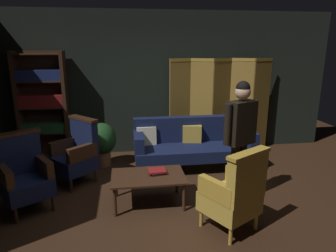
{
  "coord_description": "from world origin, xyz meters",
  "views": [
    {
      "loc": [
        -0.63,
        -3.6,
        2.14
      ],
      "look_at": [
        0.0,
        0.8,
        0.95
      ],
      "focal_mm": 32.26,
      "sensor_mm": 36.0,
      "label": 1
    }
  ],
  "objects_px": {
    "velvet_couch": "(193,142)",
    "standing_figure": "(240,132)",
    "book_red_leather": "(157,171)",
    "armchair_gilt_accent": "(234,193)",
    "bookshelf": "(43,104)",
    "book_black_cloth": "(157,172)",
    "coffee_table": "(148,179)",
    "folding_screen": "(221,104)",
    "armchair_wing_left": "(77,153)",
    "potted_plant": "(102,141)",
    "armchair_wing_right": "(24,174)"
  },
  "relations": [
    {
      "from": "standing_figure",
      "to": "book_red_leather",
      "type": "height_order",
      "value": "standing_figure"
    },
    {
      "from": "armchair_gilt_accent",
      "to": "standing_figure",
      "type": "xyz_separation_m",
      "value": [
        0.29,
        0.67,
        0.54
      ]
    },
    {
      "from": "armchair_gilt_accent",
      "to": "book_red_leather",
      "type": "bearing_deg",
      "value": 134.15
    },
    {
      "from": "armchair_gilt_accent",
      "to": "book_black_cloth",
      "type": "xyz_separation_m",
      "value": [
        -0.81,
        0.84,
        -0.06
      ]
    },
    {
      "from": "armchair_gilt_accent",
      "to": "armchair_wing_left",
      "type": "bearing_deg",
      "value": 140.73
    },
    {
      "from": "folding_screen",
      "to": "armchair_wing_left",
      "type": "relative_size",
      "value": 2.02
    },
    {
      "from": "bookshelf",
      "to": "standing_figure",
      "type": "relative_size",
      "value": 1.2
    },
    {
      "from": "coffee_table",
      "to": "armchair_gilt_accent",
      "type": "distance_m",
      "value": 1.23
    },
    {
      "from": "bookshelf",
      "to": "standing_figure",
      "type": "height_order",
      "value": "bookshelf"
    },
    {
      "from": "coffee_table",
      "to": "book_red_leather",
      "type": "xyz_separation_m",
      "value": [
        0.13,
        0.06,
        0.09
      ]
    },
    {
      "from": "potted_plant",
      "to": "book_red_leather",
      "type": "xyz_separation_m",
      "value": [
        0.84,
        -1.45,
        -0.0
      ]
    },
    {
      "from": "armchair_gilt_accent",
      "to": "armchair_wing_left",
      "type": "xyz_separation_m",
      "value": [
        -2.0,
        1.64,
        0.0
      ]
    },
    {
      "from": "folding_screen",
      "to": "potted_plant",
      "type": "bearing_deg",
      "value": -168.74
    },
    {
      "from": "standing_figure",
      "to": "coffee_table",
      "type": "bearing_deg",
      "value": 174.72
    },
    {
      "from": "velvet_couch",
      "to": "armchair_wing_right",
      "type": "relative_size",
      "value": 2.04
    },
    {
      "from": "velvet_couch",
      "to": "armchair_gilt_accent",
      "type": "bearing_deg",
      "value": -89.17
    },
    {
      "from": "book_red_leather",
      "to": "velvet_couch",
      "type": "bearing_deg",
      "value": 56.58
    },
    {
      "from": "potted_plant",
      "to": "bookshelf",
      "type": "bearing_deg",
      "value": 156.2
    },
    {
      "from": "velvet_couch",
      "to": "armchair_wing_left",
      "type": "height_order",
      "value": "armchair_wing_left"
    },
    {
      "from": "standing_figure",
      "to": "book_red_leather",
      "type": "bearing_deg",
      "value": 171.21
    },
    {
      "from": "standing_figure",
      "to": "potted_plant",
      "type": "height_order",
      "value": "standing_figure"
    },
    {
      "from": "velvet_couch",
      "to": "potted_plant",
      "type": "xyz_separation_m",
      "value": [
        -1.62,
        0.26,
        0.01
      ]
    },
    {
      "from": "coffee_table",
      "to": "bookshelf",
      "type": "bearing_deg",
      "value": 132.05
    },
    {
      "from": "bookshelf",
      "to": "book_black_cloth",
      "type": "relative_size",
      "value": 10.77
    },
    {
      "from": "coffee_table",
      "to": "armchair_gilt_accent",
      "type": "relative_size",
      "value": 0.96
    },
    {
      "from": "book_red_leather",
      "to": "armchair_wing_left",
      "type": "bearing_deg",
      "value": 146.09
    },
    {
      "from": "book_black_cloth",
      "to": "book_red_leather",
      "type": "relative_size",
      "value": 0.78
    },
    {
      "from": "velvet_couch",
      "to": "potted_plant",
      "type": "distance_m",
      "value": 1.64
    },
    {
      "from": "potted_plant",
      "to": "book_red_leather",
      "type": "bearing_deg",
      "value": -59.99
    },
    {
      "from": "potted_plant",
      "to": "book_black_cloth",
      "type": "height_order",
      "value": "potted_plant"
    },
    {
      "from": "velvet_couch",
      "to": "armchair_gilt_accent",
      "type": "distance_m",
      "value": 2.03
    },
    {
      "from": "folding_screen",
      "to": "armchair_wing_left",
      "type": "distance_m",
      "value": 2.97
    },
    {
      "from": "potted_plant",
      "to": "armchair_gilt_accent",
      "type": "bearing_deg",
      "value": -54.2
    },
    {
      "from": "potted_plant",
      "to": "book_red_leather",
      "type": "relative_size",
      "value": 3.29
    },
    {
      "from": "armchair_wing_right",
      "to": "standing_figure",
      "type": "relative_size",
      "value": 0.61
    },
    {
      "from": "bookshelf",
      "to": "armchair_wing_right",
      "type": "height_order",
      "value": "bookshelf"
    },
    {
      "from": "coffee_table",
      "to": "standing_figure",
      "type": "height_order",
      "value": "standing_figure"
    },
    {
      "from": "armchair_wing_right",
      "to": "potted_plant",
      "type": "height_order",
      "value": "armchair_wing_right"
    },
    {
      "from": "velvet_couch",
      "to": "standing_figure",
      "type": "bearing_deg",
      "value": -76.58
    },
    {
      "from": "armchair_wing_right",
      "to": "book_red_leather",
      "type": "bearing_deg",
      "value": -1.7
    },
    {
      "from": "coffee_table",
      "to": "book_red_leather",
      "type": "bearing_deg",
      "value": 24.32
    },
    {
      "from": "armchair_gilt_accent",
      "to": "coffee_table",
      "type": "bearing_deg",
      "value": 140.29
    },
    {
      "from": "coffee_table",
      "to": "armchair_wing_right",
      "type": "bearing_deg",
      "value": 176.16
    },
    {
      "from": "book_black_cloth",
      "to": "book_red_leather",
      "type": "distance_m",
      "value": 0.03
    },
    {
      "from": "velvet_couch",
      "to": "standing_figure",
      "type": "relative_size",
      "value": 1.25
    },
    {
      "from": "armchair_gilt_accent",
      "to": "armchair_wing_left",
      "type": "height_order",
      "value": "same"
    },
    {
      "from": "armchair_wing_right",
      "to": "potted_plant",
      "type": "relative_size",
      "value": 1.3
    },
    {
      "from": "folding_screen",
      "to": "coffee_table",
      "type": "bearing_deg",
      "value": -129.71
    },
    {
      "from": "standing_figure",
      "to": "armchair_gilt_accent",
      "type": "bearing_deg",
      "value": -113.88
    },
    {
      "from": "armchair_gilt_accent",
      "to": "armchair_wing_left",
      "type": "relative_size",
      "value": 1.0
    }
  ]
}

